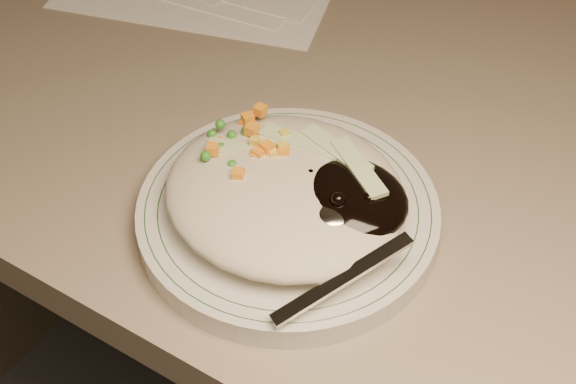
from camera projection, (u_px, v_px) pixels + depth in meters
The scene contains 4 objects.
desk at pixel (439, 257), 0.89m from camera, with size 1.40×0.70×0.74m.
plate at pixel (288, 215), 0.65m from camera, with size 0.24×0.24×0.02m, color silver.
plate_rim at pixel (288, 206), 0.64m from camera, with size 0.23×0.23×0.00m.
meal at pixel (292, 190), 0.62m from camera, with size 0.21×0.19×0.05m.
Camera 1 is at (0.16, 0.81, 1.22)m, focal length 50.00 mm.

